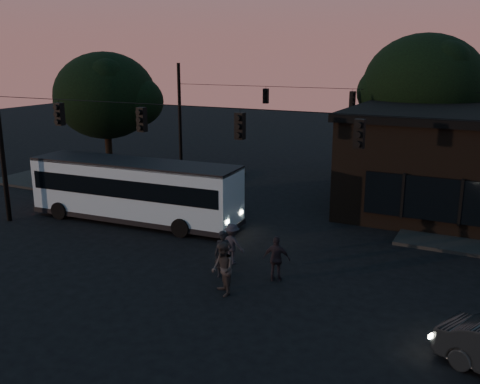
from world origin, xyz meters
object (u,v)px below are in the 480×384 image
at_px(pedestrian_b, 223,269).
at_px(pedestrian_c, 277,259).
at_px(pedestrian_a, 223,254).
at_px(pedestrian_d, 232,244).
at_px(bus, 135,188).

height_order(pedestrian_b, pedestrian_c, pedestrian_b).
bearing_deg(pedestrian_a, pedestrian_c, -8.72).
height_order(pedestrian_b, pedestrian_d, pedestrian_b).
distance_m(bus, pedestrian_d, 7.45).
relative_size(pedestrian_a, pedestrian_d, 1.09).
relative_size(pedestrian_c, pedestrian_d, 1.05).
height_order(bus, pedestrian_d, bus).
distance_m(bus, pedestrian_b, 9.63).
bearing_deg(pedestrian_a, pedestrian_b, -86.52).
xyz_separation_m(pedestrian_b, pedestrian_c, (1.23, 1.91, -0.08)).
relative_size(bus, pedestrian_d, 6.70).
height_order(bus, pedestrian_c, bus).
height_order(pedestrian_a, pedestrian_d, pedestrian_a).
bearing_deg(bus, pedestrian_a, -33.09).
xyz_separation_m(bus, pedestrian_c, (9.11, -3.56, -0.85)).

